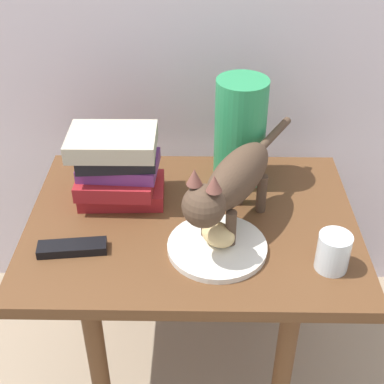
{
  "coord_description": "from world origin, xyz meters",
  "views": [
    {
      "loc": [
        0.02,
        -1.01,
        1.35
      ],
      "look_at": [
        0.0,
        0.0,
        0.63
      ],
      "focal_mm": 50.52,
      "sensor_mm": 36.0,
      "label": 1
    }
  ],
  "objects_px": {
    "side_table": "(192,245)",
    "bread_roll": "(218,234)",
    "book_stack": "(117,167)",
    "green_vase": "(240,132)",
    "plate": "(217,247)",
    "candle_jar": "(333,254)",
    "tv_remote": "(72,248)",
    "cat": "(232,183)"
  },
  "relations": [
    {
      "from": "green_vase",
      "to": "tv_remote",
      "type": "distance_m",
      "value": 0.5
    },
    {
      "from": "cat",
      "to": "candle_jar",
      "type": "relative_size",
      "value": 5.03
    },
    {
      "from": "plate",
      "to": "side_table",
      "type": "bearing_deg",
      "value": 118.43
    },
    {
      "from": "bread_roll",
      "to": "cat",
      "type": "distance_m",
      "value": 0.12
    },
    {
      "from": "candle_jar",
      "to": "tv_remote",
      "type": "relative_size",
      "value": 0.57
    },
    {
      "from": "side_table",
      "to": "plate",
      "type": "bearing_deg",
      "value": -61.57
    },
    {
      "from": "plate",
      "to": "candle_jar",
      "type": "distance_m",
      "value": 0.25
    },
    {
      "from": "book_stack",
      "to": "green_vase",
      "type": "xyz_separation_m",
      "value": [
        0.3,
        0.1,
        0.04
      ]
    },
    {
      "from": "book_stack",
      "to": "green_vase",
      "type": "relative_size",
      "value": 0.79
    },
    {
      "from": "tv_remote",
      "to": "cat",
      "type": "bearing_deg",
      "value": 6.09
    },
    {
      "from": "green_vase",
      "to": "tv_remote",
      "type": "relative_size",
      "value": 1.85
    },
    {
      "from": "plate",
      "to": "tv_remote",
      "type": "bearing_deg",
      "value": -177.95
    },
    {
      "from": "plate",
      "to": "bread_roll",
      "type": "bearing_deg",
      "value": 70.95
    },
    {
      "from": "book_stack",
      "to": "candle_jar",
      "type": "xyz_separation_m",
      "value": [
        0.48,
        -0.24,
        -0.06
      ]
    },
    {
      "from": "plate",
      "to": "bread_roll",
      "type": "height_order",
      "value": "bread_roll"
    },
    {
      "from": "plate",
      "to": "bread_roll",
      "type": "relative_size",
      "value": 2.75
    },
    {
      "from": "book_stack",
      "to": "tv_remote",
      "type": "xyz_separation_m",
      "value": [
        -0.08,
        -0.2,
        -0.08
      ]
    },
    {
      "from": "cat",
      "to": "book_stack",
      "type": "bearing_deg",
      "value": 155.78
    },
    {
      "from": "green_vase",
      "to": "candle_jar",
      "type": "xyz_separation_m",
      "value": [
        0.18,
        -0.34,
        -0.1
      ]
    },
    {
      "from": "side_table",
      "to": "green_vase",
      "type": "bearing_deg",
      "value": 56.76
    },
    {
      "from": "plate",
      "to": "tv_remote",
      "type": "relative_size",
      "value": 1.47
    },
    {
      "from": "plate",
      "to": "bread_roll",
      "type": "xyz_separation_m",
      "value": [
        0.0,
        0.0,
        0.03
      ]
    },
    {
      "from": "side_table",
      "to": "green_vase",
      "type": "xyz_separation_m",
      "value": [
        0.12,
        0.18,
        0.22
      ]
    },
    {
      "from": "tv_remote",
      "to": "candle_jar",
      "type": "bearing_deg",
      "value": -11.02
    },
    {
      "from": "book_stack",
      "to": "candle_jar",
      "type": "relative_size",
      "value": 2.58
    },
    {
      "from": "plate",
      "to": "book_stack",
      "type": "height_order",
      "value": "book_stack"
    },
    {
      "from": "side_table",
      "to": "bread_roll",
      "type": "distance_m",
      "value": 0.17
    },
    {
      "from": "side_table",
      "to": "green_vase",
      "type": "relative_size",
      "value": 2.81
    },
    {
      "from": "side_table",
      "to": "bread_roll",
      "type": "height_order",
      "value": "bread_roll"
    },
    {
      "from": "plate",
      "to": "cat",
      "type": "bearing_deg",
      "value": 66.47
    },
    {
      "from": "bread_roll",
      "to": "cat",
      "type": "height_order",
      "value": "cat"
    },
    {
      "from": "green_vase",
      "to": "candle_jar",
      "type": "distance_m",
      "value": 0.39
    },
    {
      "from": "side_table",
      "to": "cat",
      "type": "bearing_deg",
      "value": -23.61
    },
    {
      "from": "book_stack",
      "to": "tv_remote",
      "type": "height_order",
      "value": "book_stack"
    },
    {
      "from": "candle_jar",
      "to": "tv_remote",
      "type": "xyz_separation_m",
      "value": [
        -0.56,
        0.04,
        -0.03
      ]
    },
    {
      "from": "cat",
      "to": "book_stack",
      "type": "xyz_separation_m",
      "value": [
        -0.27,
        0.12,
        -0.04
      ]
    },
    {
      "from": "book_stack",
      "to": "tv_remote",
      "type": "bearing_deg",
      "value": -111.79
    },
    {
      "from": "bread_roll",
      "to": "green_vase",
      "type": "distance_m",
      "value": 0.3
    },
    {
      "from": "candle_jar",
      "to": "cat",
      "type": "bearing_deg",
      "value": 150.09
    },
    {
      "from": "candle_jar",
      "to": "tv_remote",
      "type": "height_order",
      "value": "candle_jar"
    },
    {
      "from": "tv_remote",
      "to": "side_table",
      "type": "bearing_deg",
      "value": 17.39
    },
    {
      "from": "green_vase",
      "to": "candle_jar",
      "type": "relative_size",
      "value": 3.26
    }
  ]
}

